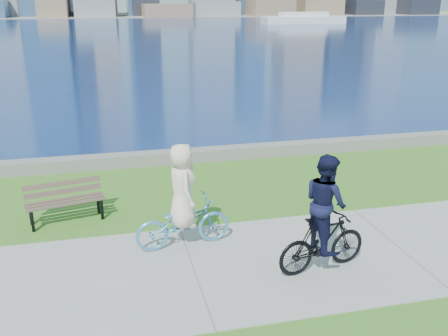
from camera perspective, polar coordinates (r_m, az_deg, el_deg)
The scene contains 9 objects.
ground at distance 9.02m, azimuth -3.42°, elevation -11.71°, with size 320.00×320.00×0.00m, color #33681B.
concrete_path at distance 9.02m, azimuth -3.42°, elevation -11.65°, with size 80.00×3.50×0.02m, color gray.
seawall at distance 14.60m, azimuth -7.77°, elevation 1.14°, with size 90.00×0.50×0.35m, color slate.
bay_water at distance 79.80m, azimuth -12.99°, elevation 15.17°, with size 320.00×131.00×0.01m, color navy.
far_shore at distance 137.74m, azimuth -13.51°, elevation 16.55°, with size 320.00×30.00×0.12m, color gray.
ferry_far at distance 96.62m, azimuth 9.04°, elevation 16.49°, with size 15.14×4.33×2.05m.
park_bench at distance 11.23m, azimuth -17.75°, elevation -3.31°, with size 1.71×0.89×0.84m.
cyclist_woman at distance 9.52m, azimuth -4.76°, elevation -4.74°, with size 0.87×1.92×2.05m.
cyclist_man at distance 8.78m, azimuth 11.36°, elevation -6.20°, with size 0.80×1.79×2.13m.
Camera 1 is at (-1.29, -7.66, 4.59)m, focal length 40.00 mm.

